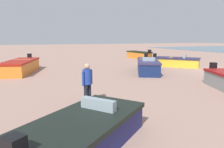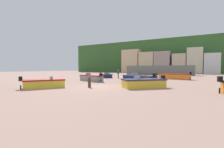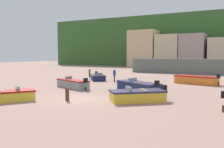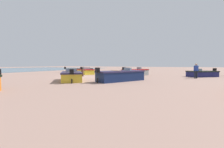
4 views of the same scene
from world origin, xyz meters
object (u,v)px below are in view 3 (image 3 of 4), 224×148
boat_orange_4 (196,80)px  beach_walker_foreground (114,74)px  mooring_post_near_water (90,73)px  boat_grey_5 (73,84)px  mooring_post_mid_beach (67,94)px  boat_yellow_7 (9,96)px  boat_yellow_2 (138,96)px  boat_navy_6 (98,77)px  boat_navy_1 (138,87)px

boat_orange_4 → beach_walker_foreground: size_ratio=3.19×
mooring_post_near_water → boat_grey_5: bearing=-64.2°
boat_grey_5 → mooring_post_mid_beach: 7.01m
boat_yellow_7 → mooring_post_mid_beach: 4.20m
boat_yellow_7 → beach_walker_foreground: beach_walker_foreground is taller
boat_grey_5 → mooring_post_near_water: 12.28m
beach_walker_foreground → boat_yellow_2: bearing=5.5°
boat_grey_5 → mooring_post_mid_beach: (3.96, -5.79, 0.03)m
boat_navy_6 → beach_walker_foreground: (2.93, -0.88, 0.58)m
boat_yellow_2 → mooring_post_near_water: size_ratio=3.46×
mooring_post_near_water → boat_navy_1: bearing=-40.6°
boat_yellow_2 → boat_navy_6: size_ratio=1.08×
boat_yellow_2 → beach_walker_foreground: size_ratio=2.51×
boat_orange_4 → boat_navy_6: boat_orange_4 is taller
boat_navy_1 → boat_yellow_7: boat_navy_1 is taller
mooring_post_near_water → beach_walker_foreground: beach_walker_foreground is taller
boat_navy_1 → mooring_post_near_water: bearing=78.0°
boat_orange_4 → boat_navy_6: size_ratio=1.38×
boat_navy_6 → mooring_post_near_water: bearing=-81.3°
mooring_post_near_water → mooring_post_mid_beach: size_ratio=1.23×
boat_yellow_2 → boat_navy_6: bearing=1.2°
mooring_post_near_water → boat_yellow_2: bearing=-46.5°
mooring_post_near_water → boat_navy_6: bearing=-42.9°
boat_grey_5 → boat_yellow_7: 7.92m
boat_yellow_2 → boat_yellow_7: bearing=76.5°
boat_navy_1 → mooring_post_mid_beach: bearing=-175.3°
mooring_post_mid_beach → boat_grey_5: bearing=124.4°
boat_grey_5 → boat_orange_4: bearing=-24.9°
boat_navy_1 → beach_walker_foreground: bearing=71.0°
boat_navy_1 → boat_grey_5: bearing=124.0°
boat_yellow_7 → mooring_post_mid_beach: size_ratio=4.02×
boat_orange_4 → mooring_post_near_water: size_ratio=4.40×
boat_grey_5 → boat_navy_6: boat_grey_5 is taller
boat_yellow_2 → boat_yellow_7: size_ratio=1.06×
boat_orange_4 → beach_walker_foreground: 9.55m
boat_navy_1 → boat_yellow_2: bearing=-128.9°
boat_orange_4 → boat_yellow_7: (-9.83, -17.55, -0.07)m
boat_navy_1 → boat_navy_6: bearing=79.0°
boat_yellow_7 → mooring_post_near_water: 19.80m
boat_navy_1 → boat_grey_5: 6.84m
boat_orange_4 → boat_grey_5: boat_orange_4 is taller
boat_yellow_7 → boat_orange_4: bearing=94.0°
boat_yellow_2 → boat_grey_5: boat_grey_5 is taller
boat_navy_1 → boat_grey_5: boat_navy_1 is taller
boat_orange_4 → boat_grey_5: 14.01m
mooring_post_near_water → beach_walker_foreground: bearing=-32.6°
boat_yellow_2 → beach_walker_foreground: beach_walker_foreground is taller
boat_navy_6 → boat_yellow_7: bearing=59.8°
mooring_post_near_water → mooring_post_mid_beach: 19.24m
boat_yellow_2 → mooring_post_near_water: (-13.90, 14.63, 0.16)m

